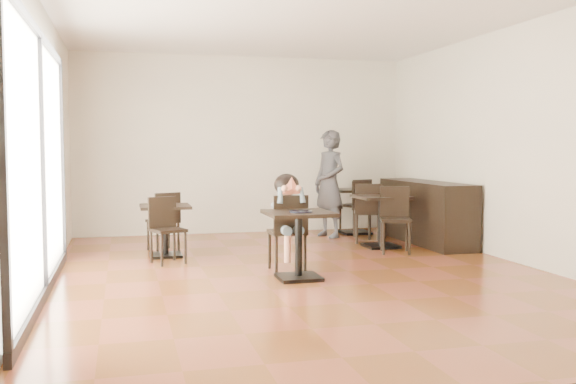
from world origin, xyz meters
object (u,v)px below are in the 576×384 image
object	(u,v)px
chair_left_b	(168,231)
chair_back_a	(355,206)
adult_patron	(330,184)
chair_left_a	(163,221)
child	(287,223)
cafe_table_mid	(381,222)
cafe_table_left	(165,231)
cafe_table_back	(355,211)
chair_mid_a	(368,213)
child_table	(299,245)
child_chair	(287,233)
chair_mid_b	(396,220)
chair_back_b	(370,209)

from	to	relation	value
chair_left_b	chair_back_a	bearing A→B (deg)	12.85
adult_patron	chair_left_a	xyz separation A→B (m)	(-2.89, -0.78, -0.48)
child	cafe_table_mid	bearing A→B (deg)	37.76
cafe_table_left	chair_left_b	world-z (taller)	chair_left_b
cafe_table_left	cafe_table_back	xyz separation A→B (m)	(3.48, 1.63, 0.04)
child	chair_mid_a	size ratio (longest dim) A/B	1.25
child_table	child_chair	bearing A→B (deg)	90.00
child_table	chair_mid_b	distance (m)	2.39
cafe_table_back	child_chair	bearing A→B (deg)	-123.87
child_table	child_chair	size ratio (longest dim) A/B	0.83
adult_patron	chair_back_a	distance (m)	0.93
chair_left_b	cafe_table_back	bearing A→B (deg)	11.11
child	chair_left_b	bearing A→B (deg)	147.96
child	cafe_table_back	xyz separation A→B (m)	(2.06, 3.07, -0.20)
cafe_table_mid	cafe_table_back	distance (m)	1.62
chair_left_b	child	bearing A→B (deg)	-52.99
cafe_table_left	chair_left_a	distance (m)	0.56
adult_patron	cafe_table_left	size ratio (longest dim) A/B	2.52
child	adult_patron	distance (m)	3.15
cafe_table_mid	cafe_table_left	distance (m)	3.31
child	chair_mid_a	distance (m)	2.76
cafe_table_mid	chair_back_a	world-z (taller)	chair_back_a
child_table	chair_mid_b	xyz separation A→B (m)	(1.89, 1.46, 0.08)
cafe_table_left	chair_back_b	bearing A→B (deg)	16.94
cafe_table_left	chair_back_b	distance (m)	3.70
cafe_table_left	chair_left_b	distance (m)	0.56
adult_patron	chair_mid_a	xyz separation A→B (m)	(0.42, -0.76, -0.44)
chair_left_a	chair_back_a	size ratio (longest dim) A/B	0.91
chair_back_b	child_chair	bearing A→B (deg)	-152.70
cafe_table_back	chair_mid_b	distance (m)	2.16
child_table	adult_patron	xyz separation A→B (m)	(1.47, 3.32, 0.52)
cafe_table_left	chair_back_b	xyz separation A→B (m)	(3.54, 1.08, 0.12)
child	chair_mid_b	distance (m)	2.10
chair_back_a	chair_left_b	bearing A→B (deg)	11.22
chair_mid_a	chair_left_a	xyz separation A→B (m)	(-3.30, -0.02, -0.04)
cafe_table_back	chair_mid_b	world-z (taller)	chair_mid_b
child	chair_mid_a	xyz separation A→B (m)	(1.89, 2.01, -0.12)
child	chair_back_b	world-z (taller)	child
child_chair	chair_mid_a	bearing A→B (deg)	-133.17
child_chair	child	world-z (taller)	child
cafe_table_mid	chair_left_b	size ratio (longest dim) A/B	0.91
adult_patron	chair_back_a	world-z (taller)	adult_patron
chair_back_b	cafe_table_left	bearing A→B (deg)	174.36
child	adult_patron	xyz separation A→B (m)	(1.47, 2.77, 0.32)
cafe_table_left	chair_left_b	bearing A→B (deg)	-90.00
cafe_table_left	chair_mid_a	bearing A→B (deg)	9.82
child_table	cafe_table_mid	world-z (taller)	cafe_table_mid
cafe_table_back	chair_left_a	distance (m)	3.64
child_table	adult_patron	size ratio (longest dim) A/B	0.43
chair_mid_a	cafe_table_mid	bearing A→B (deg)	108.61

